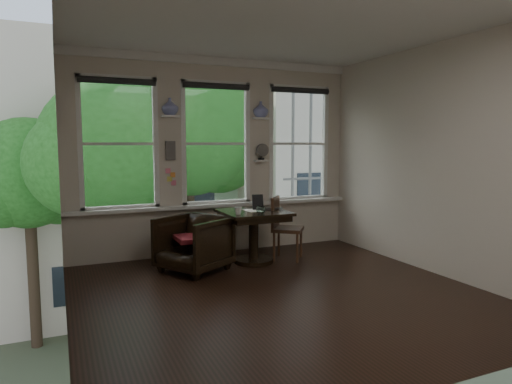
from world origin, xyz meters
name	(u,v)px	position (x,y,z in m)	size (l,w,h in m)	color
ground	(280,294)	(0.00, 0.00, 0.00)	(4.50, 4.50, 0.00)	black
ceiling	(281,22)	(0.00, 0.00, 3.00)	(4.50, 4.50, 0.00)	silver
wall_back	(216,157)	(0.00, 2.25, 1.50)	(4.50, 4.50, 0.00)	beige
wall_front	(434,176)	(0.00, -2.25, 1.50)	(4.50, 4.50, 0.00)	beige
wall_left	(60,167)	(-2.25, 0.00, 1.50)	(4.50, 4.50, 0.00)	beige
wall_right	(435,159)	(2.25, 0.00, 1.50)	(4.50, 4.50, 0.00)	beige
window_left	(119,144)	(-1.45, 2.25, 1.70)	(1.10, 0.12, 1.90)	white
window_center	(215,144)	(0.00, 2.25, 1.70)	(1.10, 0.12, 1.90)	white
window_right	(298,144)	(1.45, 2.25, 1.70)	(1.10, 0.12, 1.90)	white
shelf_left	(170,116)	(-0.72, 2.15, 2.10)	(0.26, 0.16, 0.03)	white
shelf_right	(261,118)	(0.72, 2.15, 2.10)	(0.26, 0.16, 0.03)	white
intercom	(170,151)	(-0.72, 2.18, 1.60)	(0.14, 0.06, 0.28)	#59544F
sticky_notes	(171,174)	(-0.72, 2.19, 1.25)	(0.16, 0.01, 0.24)	pink
desk_fan	(261,154)	(0.72, 2.13, 1.53)	(0.20, 0.20, 0.24)	#59544F
vase_left	(170,107)	(-0.72, 2.15, 2.24)	(0.24, 0.24, 0.25)	white
vase_right	(261,109)	(0.72, 2.15, 2.24)	(0.24, 0.24, 0.25)	white
table	(254,237)	(0.27, 1.38, 0.38)	(0.90, 0.90, 0.75)	black
armchair_left	(194,244)	(-0.64, 1.29, 0.37)	(0.80, 0.82, 0.75)	black
cushion_red	(193,238)	(-0.64, 1.29, 0.45)	(0.45, 0.45, 0.06)	maroon
side_chair_right	(288,229)	(0.80, 1.34, 0.46)	(0.42, 0.42, 0.92)	#402B17
laptop	(273,209)	(0.57, 1.36, 0.76)	(0.29, 0.19, 0.02)	black
mug	(238,211)	(-0.05, 1.17, 0.80)	(0.11, 0.11, 0.10)	white
drinking_glass	(261,210)	(0.25, 1.09, 0.80)	(0.13, 0.13, 0.10)	white
tablet	(258,202)	(0.38, 1.47, 0.86)	(0.16, 0.02, 0.22)	black
papers	(253,210)	(0.28, 1.41, 0.75)	(0.22, 0.30, 0.00)	silver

